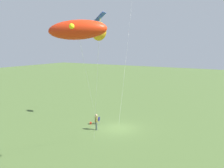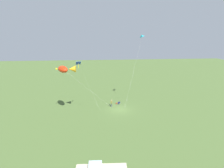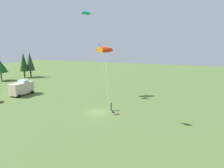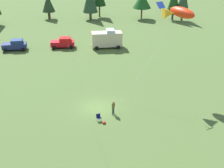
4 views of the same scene
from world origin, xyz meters
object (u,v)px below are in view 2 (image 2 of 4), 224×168
backpack_on_grass (116,103)px  kite_diamond_blue (79,65)px  folding_chair (119,103)px  kite_large_fish (65,69)px  kite_delta_teal (141,36)px  person_kite_flyer (112,103)px

backpack_on_grass → kite_diamond_blue: size_ratio=0.03×
kite_diamond_blue → folding_chair: bearing=-144.2°
folding_chair → kite_large_fish: bearing=109.0°
folding_chair → kite_delta_teal: bearing=-129.3°
kite_delta_teal → folding_chair: bearing=-28.0°
person_kite_flyer → folding_chair: (-1.86, -1.07, -0.53)m
kite_large_fish → kite_delta_teal: (-15.16, -4.12, 5.83)m
backpack_on_grass → person_kite_flyer: bearing=52.4°
kite_large_fish → kite_delta_teal: bearing=-164.8°
person_kite_flyer → folding_chair: person_kite_flyer is taller
person_kite_flyer → kite_delta_teal: kite_delta_teal is taller
kite_diamond_blue → backpack_on_grass: bearing=-139.4°
kite_delta_teal → backpack_on_grass: bearing=-32.1°
kite_large_fish → kite_delta_teal: size_ratio=0.67×
backpack_on_grass → kite_diamond_blue: (7.88, 6.74, 10.75)m
kite_diamond_blue → kite_large_fish: bearing=7.3°
folding_chair → backpack_on_grass: bearing=23.8°
folding_chair → kite_delta_teal: size_ratio=0.05×
folding_chair → kite_delta_teal: kite_delta_teal is taller
kite_delta_teal → kite_diamond_blue: bearing=16.8°
kite_delta_teal → kite_diamond_blue: size_ratio=1.42×
person_kite_flyer → kite_diamond_blue: bearing=85.8°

